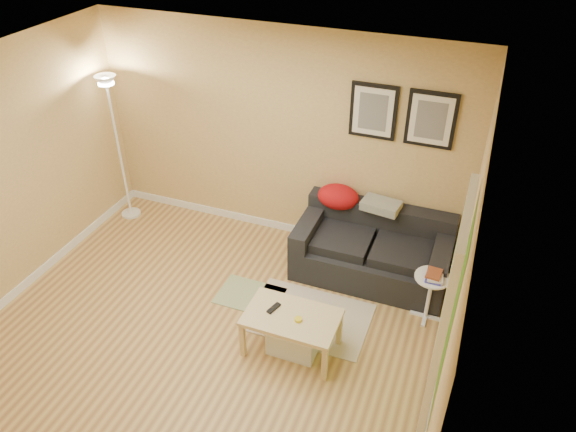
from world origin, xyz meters
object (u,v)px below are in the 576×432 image
object	(u,v)px
coffee_table	(292,333)
floor_lamp	(120,154)
storage_bin	(294,338)
side_table	(429,297)
book_stack	(435,275)
sofa	(372,248)

from	to	relation	value
coffee_table	floor_lamp	size ratio (longest dim) A/B	0.46
storage_bin	floor_lamp	xyz separation A→B (m)	(-2.88, 1.44, 0.77)
coffee_table	side_table	size ratio (longest dim) A/B	1.61
side_table	book_stack	bearing A→B (deg)	-51.21
book_stack	floor_lamp	distance (m)	4.09
storage_bin	floor_lamp	bearing A→B (deg)	153.39
sofa	side_table	xyz separation A→B (m)	(0.72, -0.48, -0.10)
storage_bin	book_stack	size ratio (longest dim) A/B	2.29
sofa	storage_bin	bearing A→B (deg)	-106.79
book_stack	floor_lamp	size ratio (longest dim) A/B	0.11
floor_lamp	side_table	bearing A→B (deg)	-7.61
side_table	floor_lamp	size ratio (longest dim) A/B	0.29
coffee_table	book_stack	xyz separation A→B (m)	(1.17, 0.90, 0.36)
side_table	floor_lamp	distance (m)	4.11
side_table	storage_bin	bearing A→B (deg)	-141.36
sofa	storage_bin	world-z (taller)	sofa
floor_lamp	sofa	bearing A→B (deg)	-0.99
coffee_table	book_stack	bearing A→B (deg)	52.26
book_stack	floor_lamp	world-z (taller)	floor_lamp
storage_bin	side_table	bearing A→B (deg)	38.64
sofa	book_stack	bearing A→B (deg)	-34.27
side_table	sofa	bearing A→B (deg)	146.18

